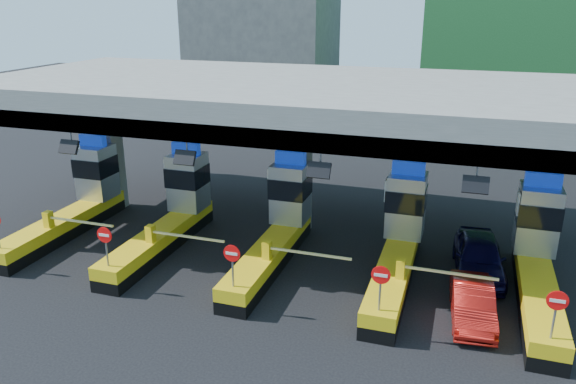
% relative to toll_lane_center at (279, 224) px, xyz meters
% --- Properties ---
extents(ground, '(120.00, 120.00, 0.00)m').
position_rel_toll_lane_center_xyz_m(ground, '(-0.00, -0.28, -1.40)').
color(ground, black).
rests_on(ground, ground).
extents(toll_canopy, '(28.00, 12.09, 7.00)m').
position_rel_toll_lane_center_xyz_m(toll_canopy, '(-0.00, 2.59, 4.74)').
color(toll_canopy, slate).
rests_on(toll_canopy, ground).
extents(toll_lane_far_left, '(4.43, 8.00, 4.16)m').
position_rel_toll_lane_center_xyz_m(toll_lane_far_left, '(-10.00, 0.00, 0.00)').
color(toll_lane_far_left, black).
rests_on(toll_lane_far_left, ground).
extents(toll_lane_left, '(4.43, 8.00, 4.16)m').
position_rel_toll_lane_center_xyz_m(toll_lane_left, '(-5.00, 0.00, 0.00)').
color(toll_lane_left, black).
rests_on(toll_lane_left, ground).
extents(toll_lane_center, '(4.43, 8.00, 4.16)m').
position_rel_toll_lane_center_xyz_m(toll_lane_center, '(0.00, 0.00, 0.00)').
color(toll_lane_center, black).
rests_on(toll_lane_center, ground).
extents(toll_lane_right, '(4.43, 8.00, 4.16)m').
position_rel_toll_lane_center_xyz_m(toll_lane_right, '(5.00, 0.00, 0.00)').
color(toll_lane_right, black).
rests_on(toll_lane_right, ground).
extents(toll_lane_far_right, '(4.43, 8.00, 4.16)m').
position_rel_toll_lane_center_xyz_m(toll_lane_far_right, '(10.00, 0.00, 0.00)').
color(toll_lane_far_right, black).
rests_on(toll_lane_far_right, ground).
extents(bg_building_concrete, '(14.00, 10.00, 18.00)m').
position_rel_toll_lane_center_xyz_m(bg_building_concrete, '(-14.00, 35.72, 7.60)').
color(bg_building_concrete, '#4C4C49').
rests_on(bg_building_concrete, ground).
extents(van, '(2.20, 4.70, 1.56)m').
position_rel_toll_lane_center_xyz_m(van, '(8.02, 0.73, -0.62)').
color(van, black).
rests_on(van, ground).
extents(red_car, '(1.66, 3.91, 1.25)m').
position_rel_toll_lane_center_xyz_m(red_car, '(7.84, -2.81, -0.77)').
color(red_car, '#9D110C').
rests_on(red_car, ground).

